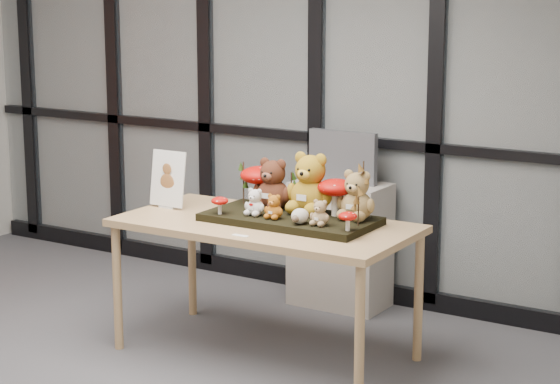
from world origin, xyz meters
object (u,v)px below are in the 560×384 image
Objects in this scene: mushroom_front_left at (220,205)px; mushroom_front_right at (348,220)px; diorama_tray at (290,219)px; bear_white_bow at (255,200)px; bear_beige_small at (320,211)px; bear_pooh_yellow at (311,180)px; mushroom_back_left at (260,184)px; plush_cream_hedgehog at (300,215)px; mushroom_back_right at (336,196)px; display_table at (265,234)px; bear_small_yellow at (274,205)px; sign_holder at (168,181)px; monitor at (343,157)px; bear_brown_medium at (273,181)px; bear_tan_back at (357,192)px; cabinet at (340,245)px.

mushroom_front_left is 0.78m from mushroom_front_right.
bear_white_bow is (-0.17, -0.10, 0.10)m from diorama_tray.
bear_pooh_yellow is at bearing 129.30° from bear_beige_small.
plush_cream_hedgehog is at bearing -32.36° from mushroom_back_left.
mushroom_back_right is at bearing 28.49° from mushroom_front_left.
display_table is at bearing -50.14° from mushroom_back_left.
bear_small_yellow is 0.90× the size of bear_white_bow.
bear_small_yellow is (0.09, -0.05, 0.18)m from display_table.
mushroom_front_left is 0.48m from sign_holder.
bear_pooh_yellow is 0.89m from monitor.
mushroom_back_left is at bearing 20.49° from sign_holder.
bear_small_yellow is at bearing -108.20° from diorama_tray.
bear_brown_medium is 2.12× the size of bear_small_yellow.
bear_pooh_yellow is 1.27× the size of bear_tan_back.
mushroom_back_right is at bearing -63.68° from monitor.
monitor is (0.09, 0.83, 0.04)m from mushroom_back_left.
sign_holder is at bearing -169.60° from bear_pooh_yellow.
cabinet is at bearing 82.65° from mushroom_front_left.
bear_tan_back reaches higher than bear_white_bow.
plush_cream_hedgehog is (0.32, -0.24, -0.11)m from bear_brown_medium.
plush_cream_hedgehog is at bearing -37.31° from bear_brown_medium.
bear_pooh_yellow is 0.32m from bear_beige_small.
bear_brown_medium reaches higher than mushroom_front_left.
display_table is at bearing 34.97° from bear_white_bow.
bear_pooh_yellow is 1.18× the size of bear_brown_medium.
bear_pooh_yellow is 0.88m from sign_holder.
sign_holder is at bearing -172.38° from bear_tan_back.
diorama_tray is 0.29m from bear_beige_small.
mushroom_front_right is (0.37, -0.26, -0.13)m from bear_pooh_yellow.
mushroom_back_left is 0.53× the size of monitor.
bear_tan_back reaches higher than mushroom_back_right.
bear_white_bow is 0.35× the size of monitor.
bear_pooh_yellow is at bearing 11.28° from sign_holder.
bear_brown_medium is at bearing -176.11° from bear_pooh_yellow.
sign_holder is (-0.95, 0.08, 0.07)m from plush_cream_hedgehog.
mushroom_front_left is at bearing -176.14° from plush_cream_hedgehog.
mushroom_front_left is at bearing -157.82° from bear_tan_back.
bear_white_bow is at bearing -88.14° from cabinet.
mushroom_back_left reaches higher than mushroom_front_right.
mushroom_back_left is 1.10× the size of mushroom_back_right.
bear_pooh_yellow reaches higher than plush_cream_hedgehog.
bear_beige_small is at bearing 6.30° from mushroom_front_left.
display_table is 4.92× the size of sign_holder.
sign_holder is at bearing 176.03° from bear_beige_small.
sign_holder is at bearing 164.95° from mushroom_front_left.
monitor is (-0.55, 0.85, 0.02)m from bear_tan_back.
plush_cream_hedgehog is at bearing -104.71° from mushroom_back_right.
bear_pooh_yellow is 1.65× the size of mushroom_back_right.
mushroom_back_left is 0.33m from mushroom_front_left.
bear_white_bow is 0.64m from sign_holder.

